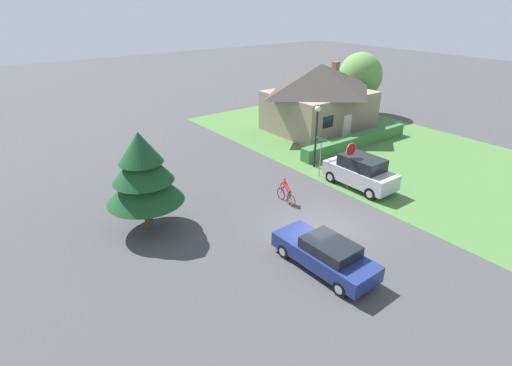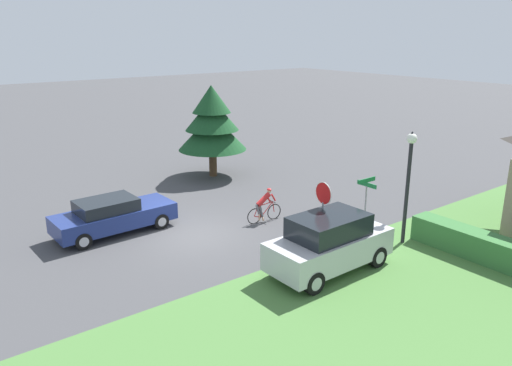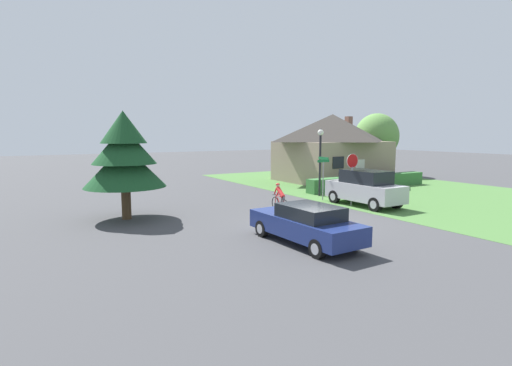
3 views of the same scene
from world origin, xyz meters
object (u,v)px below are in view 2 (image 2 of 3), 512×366
conifer_tall_near (212,122)px  parked_suv_right (329,243)px  street_lamp (409,170)px  sedan_left_lane (113,215)px  stop_sign (323,205)px  cyclist (264,206)px  street_name_sign (366,199)px

conifer_tall_near → parked_suv_right: bearing=-14.7°
street_lamp → parked_suv_right: bearing=-90.9°
sedan_left_lane → conifer_tall_near: size_ratio=0.95×
stop_sign → street_lamp: size_ratio=0.67×
cyclist → street_name_sign: street_name_sign is taller
cyclist → street_lamp: bearing=-56.1°
street_lamp → cyclist: bearing=-150.3°
stop_sign → conifer_tall_near: (-11.60, 2.89, 0.94)m
parked_suv_right → street_lamp: bearing=-1.7°
cyclist → stop_sign: 4.56m
street_lamp → street_name_sign: (-0.84, -1.32, -1.08)m
sedan_left_lane → parked_suv_right: size_ratio=1.08×
parked_suv_right → street_name_sign: street_name_sign is taller
sedan_left_lane → conifer_tall_near: conifer_tall_near is taller
sedan_left_lane → parked_suv_right: bearing=-61.3°
parked_suv_right → stop_sign: (-0.69, 0.32, 1.10)m
street_name_sign → stop_sign: bearing=-87.7°
parked_suv_right → street_lamp: 4.41m
stop_sign → street_lamp: 3.81m
stop_sign → street_lamp: bearing=-98.0°
street_name_sign → cyclist: bearing=-159.7°
cyclist → street_lamp: street_lamp is taller
sedan_left_lane → stop_sign: size_ratio=1.66×
sedan_left_lane → street_lamp: street_lamp is taller
sedan_left_lane → street_name_sign: bearing=-45.5°
stop_sign → street_lamp: (0.74, 3.65, 0.80)m
parked_suv_right → street_name_sign: size_ratio=1.72×
street_lamp → stop_sign: bearing=-101.5°
cyclist → parked_suv_right: parked_suv_right is taller
parked_suv_right → stop_sign: 1.34m
stop_sign → conifer_tall_near: size_ratio=0.58×
sedan_left_lane → street_lamp: bearing=-44.0°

